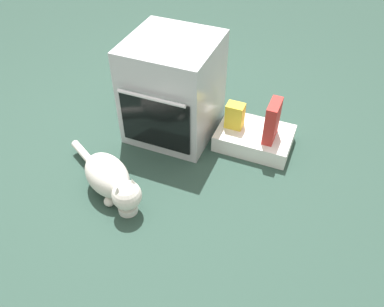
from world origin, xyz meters
name	(u,v)px	position (x,y,z in m)	size (l,w,h in m)	color
ground	(147,161)	(0.00, 0.00, 0.00)	(8.00, 8.00, 0.00)	#284238
oven	(173,89)	(0.03, 0.39, 0.35)	(0.57, 0.62, 0.70)	#B7BABF
pantry_cabinet	(254,138)	(0.62, 0.44, 0.06)	(0.51, 0.35, 0.12)	white
food_bowl	(128,208)	(0.09, -0.42, 0.03)	(0.12, 0.12, 0.07)	white
cat	(111,179)	(-0.06, -0.34, 0.13)	(0.69, 0.44, 0.25)	silver
cereal_box	(272,121)	(0.72, 0.41, 0.26)	(0.07, 0.18, 0.28)	#B72D28
snack_bag	(235,116)	(0.46, 0.44, 0.21)	(0.12, 0.09, 0.18)	yellow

